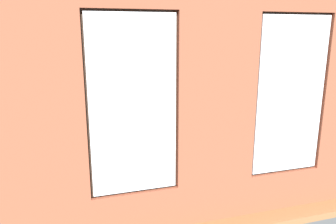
{
  "coord_description": "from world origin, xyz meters",
  "views": [
    {
      "loc": [
        1.78,
        6.18,
        2.53
      ],
      "look_at": [
        0.03,
        0.4,
        1.04
      ],
      "focal_mm": 35.0,
      "sensor_mm": 36.0,
      "label": 1
    }
  ],
  "objects": [
    {
      "name": "coffee_table",
      "position": [
        0.09,
        -0.02,
        0.4
      ],
      "size": [
        1.45,
        0.9,
        0.45
      ],
      "color": "olive",
      "rests_on": "ground_plane"
    },
    {
      "name": "couch_by_window",
      "position": [
        0.39,
        1.79,
        0.33
      ],
      "size": [
        1.85,
        0.87,
        0.8
      ],
      "color": "black",
      "rests_on": "ground_plane"
    },
    {
      "name": "candle_jar",
      "position": [
        -0.02,
        0.11,
        0.51
      ],
      "size": [
        0.08,
        0.08,
        0.11
      ],
      "primitive_type": "cylinder",
      "color": "#B7333D",
      "rests_on": "coffee_table"
    },
    {
      "name": "potted_plant_near_tv",
      "position": [
        2.16,
        0.71,
        0.62
      ],
      "size": [
        0.99,
        0.96,
        1.2
      ],
      "color": "gray",
      "rests_on": "ground_plane"
    },
    {
      "name": "remote_silver",
      "position": [
        0.09,
        -0.02,
        0.47
      ],
      "size": [
        0.1,
        0.18,
        0.02
      ],
      "primitive_type": "cube",
      "rotation": [
        0.0,
        0.0,
        6.0
      ],
      "color": "#B2B2B7",
      "rests_on": "coffee_table"
    },
    {
      "name": "potted_plant_beside_window_right",
      "position": [
        2.22,
        1.89,
        0.64
      ],
      "size": [
        0.66,
        0.66,
        1.01
      ],
      "color": "#9E5638",
      "rests_on": "ground_plane"
    },
    {
      "name": "brick_wall_with_windows",
      "position": [
        -0.0,
        2.44,
        1.63
      ],
      "size": [
        6.1,
        0.3,
        3.3
      ],
      "color": "#9E5138",
      "rests_on": "ground_plane"
    },
    {
      "name": "remote_gray",
      "position": [
        -0.31,
        -0.18,
        0.47
      ],
      "size": [
        0.09,
        0.18,
        0.02
      ],
      "primitive_type": "cube",
      "rotation": [
        0.0,
        0.0,
        3.4
      ],
      "color": "#59595B",
      "rests_on": "coffee_table"
    },
    {
      "name": "media_console",
      "position": [
        2.7,
        -0.3,
        0.28
      ],
      "size": [
        1.11,
        0.42,
        0.56
      ],
      "primitive_type": "cube",
      "color": "black",
      "rests_on": "ground_plane"
    },
    {
      "name": "potted_plant_by_left_couch",
      "position": [
        -1.95,
        -0.72,
        0.41
      ],
      "size": [
        0.43,
        0.43,
        0.61
      ],
      "color": "#47423D",
      "rests_on": "ground_plane"
    },
    {
      "name": "tv_flatscreen",
      "position": [
        2.7,
        -0.3,
        0.89
      ],
      "size": [
        0.92,
        0.2,
        0.66
      ],
      "color": "black",
      "rests_on": "media_console"
    },
    {
      "name": "ground_plane",
      "position": [
        0.0,
        0.0,
        -0.05
      ],
      "size": [
        6.7,
        5.65,
        0.1
      ],
      "primitive_type": "cube",
      "color": "#99663D"
    },
    {
      "name": "cup_ceramic",
      "position": [
        0.52,
        0.11,
        0.5
      ],
      "size": [
        0.08,
        0.08,
        0.09
      ],
      "primitive_type": "cylinder",
      "color": "#B23D38",
      "rests_on": "coffee_table"
    },
    {
      "name": "couch_left",
      "position": [
        -2.35,
        0.63,
        0.33
      ],
      "size": [
        0.87,
        1.79,
        0.8
      ],
      "rotation": [
        0.0,
        0.0,
        1.57
      ],
      "color": "black",
      "rests_on": "ground_plane"
    },
    {
      "name": "potted_plant_foreground_right",
      "position": [
        2.41,
        -1.77,
        0.63
      ],
      "size": [
        0.72,
        0.73,
        1.11
      ],
      "color": "brown",
      "rests_on": "ground_plane"
    },
    {
      "name": "potted_plant_between_couches",
      "position": [
        -0.99,
        1.74,
        0.66
      ],
      "size": [
        0.62,
        0.62,
        0.98
      ],
      "color": "#47423D",
      "rests_on": "ground_plane"
    },
    {
      "name": "table_plant_small",
      "position": [
        0.27,
        -0.14,
        0.59
      ],
      "size": [
        0.16,
        0.16,
        0.25
      ],
      "color": "gray",
      "rests_on": "coffee_table"
    },
    {
      "name": "papasan_chair",
      "position": [
        0.54,
        -1.52,
        0.45
      ],
      "size": [
        1.13,
        1.13,
        0.7
      ],
      "color": "olive",
      "rests_on": "ground_plane"
    }
  ]
}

